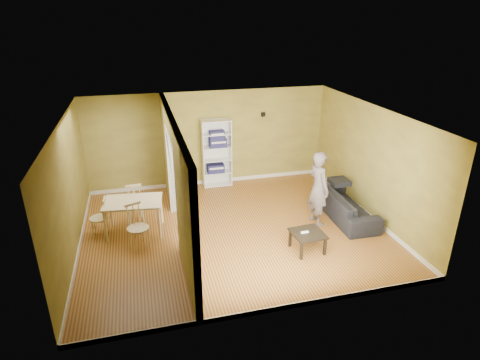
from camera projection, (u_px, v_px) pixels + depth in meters
name	position (u px, v px, depth m)	size (l,w,h in m)	color
room_shell	(233.00, 176.00, 8.43)	(6.50, 6.50, 6.50)	#B17C30
partition	(176.00, 181.00, 8.16)	(0.22, 5.50, 2.60)	#A89F3D
wall_speaker	(263.00, 114.00, 10.95)	(0.10, 0.10, 0.10)	black
sofa	(346.00, 202.00, 9.35)	(0.87, 2.03, 0.77)	black
person	(319.00, 182.00, 8.86)	(0.57, 0.73, 2.02)	slate
bookshelf	(216.00, 153.00, 10.93)	(0.79, 0.34, 1.87)	white
paper_box_navy_a	(216.00, 168.00, 11.04)	(0.45, 0.30, 0.23)	navy
paper_box_navy_b	(218.00, 142.00, 10.78)	(0.45, 0.30, 0.23)	navy
paper_box_navy_c	(217.00, 136.00, 10.70)	(0.40, 0.26, 0.21)	navy
coffee_table	(308.00, 235.00, 8.03)	(0.62, 0.62, 0.41)	black
game_controller	(305.00, 232.00, 7.99)	(0.16, 0.04, 0.03)	white
dining_table	(133.00, 204.00, 8.58)	(1.21, 0.81, 0.76)	beige
chair_left	(99.00, 217.00, 8.56)	(0.40, 0.40, 0.87)	tan
chair_near	(138.00, 227.00, 8.08)	(0.44, 0.44, 0.95)	tan
chair_far	(134.00, 201.00, 9.15)	(0.45, 0.45, 0.98)	tan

